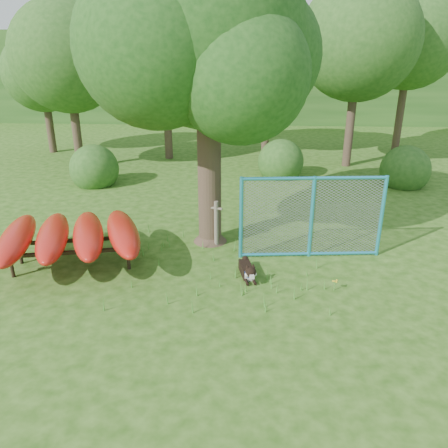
# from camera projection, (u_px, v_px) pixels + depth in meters

# --- Properties ---
(ground) EXTENTS (80.00, 80.00, 0.00)m
(ground) POSITION_uv_depth(u_px,v_px,m) (211.00, 289.00, 9.21)
(ground) COLOR #244C0F
(ground) RESTS_ON ground
(oak_tree) EXTENTS (5.46, 5.03, 7.33)m
(oak_tree) POSITION_uv_depth(u_px,v_px,m) (206.00, 41.00, 9.75)
(oak_tree) COLOR #3A2B1F
(oak_tree) RESTS_ON ground
(wooden_post) EXTENTS (0.33, 0.16, 1.21)m
(wooden_post) POSITION_uv_depth(u_px,v_px,m) (216.00, 223.00, 11.01)
(wooden_post) COLOR #615849
(wooden_post) RESTS_ON ground
(kayak_rack) EXTENTS (3.87, 3.46, 1.01)m
(kayak_rack) POSITION_uv_depth(u_px,v_px,m) (71.00, 236.00, 9.90)
(kayak_rack) COLOR black
(kayak_rack) RESTS_ON ground
(husky_dog) EXTENTS (0.42, 1.05, 0.47)m
(husky_dog) POSITION_uv_depth(u_px,v_px,m) (248.00, 271.00, 9.61)
(husky_dog) COLOR black
(husky_dog) RESTS_ON ground
(fence_section) EXTENTS (3.44, 0.41, 3.35)m
(fence_section) POSITION_uv_depth(u_px,v_px,m) (312.00, 217.00, 10.32)
(fence_section) COLOR #2A99C5
(fence_section) RESTS_ON ground
(wildflower_clump) EXTENTS (0.12, 0.10, 0.25)m
(wildflower_clump) POSITION_uv_depth(u_px,v_px,m) (335.00, 282.00, 9.07)
(wildflower_clump) COLOR #498E2E
(wildflower_clump) RESTS_ON ground
(bg_tree_a) EXTENTS (4.40, 4.40, 6.70)m
(bg_tree_a) POSITION_uv_depth(u_px,v_px,m) (67.00, 56.00, 17.19)
(bg_tree_a) COLOR #3A2B1F
(bg_tree_a) RESTS_ON ground
(bg_tree_b) EXTENTS (5.20, 5.20, 8.22)m
(bg_tree_b) POSITION_uv_depth(u_px,v_px,m) (163.00, 28.00, 18.45)
(bg_tree_b) COLOR #3A2B1F
(bg_tree_b) RESTS_ON ground
(bg_tree_c) EXTENTS (4.00, 4.00, 6.12)m
(bg_tree_c) POSITION_uv_depth(u_px,v_px,m) (268.00, 65.00, 19.69)
(bg_tree_c) COLOR #3A2B1F
(bg_tree_c) RESTS_ON ground
(bg_tree_d) EXTENTS (4.80, 4.80, 7.50)m
(bg_tree_d) POSITION_uv_depth(u_px,v_px,m) (359.00, 40.00, 17.29)
(bg_tree_d) COLOR #3A2B1F
(bg_tree_d) RESTS_ON ground
(bg_tree_e) EXTENTS (4.60, 4.60, 7.55)m
(bg_tree_e) POSITION_uv_depth(u_px,v_px,m) (411.00, 38.00, 19.86)
(bg_tree_e) COLOR #3A2B1F
(bg_tree_e) RESTS_ON ground
(bg_tree_f) EXTENTS (3.60, 3.60, 5.55)m
(bg_tree_f) POSITION_uv_depth(u_px,v_px,m) (42.00, 73.00, 20.39)
(bg_tree_f) COLOR #3A2B1F
(bg_tree_f) RESTS_ON ground
(shrub_left) EXTENTS (1.80, 1.80, 1.80)m
(shrub_left) POSITION_uv_depth(u_px,v_px,m) (96.00, 184.00, 16.44)
(shrub_left) COLOR #24501A
(shrub_left) RESTS_ON ground
(shrub_right) EXTENTS (1.80, 1.80, 1.80)m
(shrub_right) POSITION_uv_depth(u_px,v_px,m) (403.00, 186.00, 16.29)
(shrub_right) COLOR #24501A
(shrub_right) RESTS_ON ground
(shrub_mid) EXTENTS (1.80, 1.80, 1.80)m
(shrub_mid) POSITION_uv_depth(u_px,v_px,m) (280.00, 177.00, 17.46)
(shrub_mid) COLOR #24501A
(shrub_mid) RESTS_ON ground
(wooded_hillside) EXTENTS (80.00, 12.00, 6.00)m
(wooded_hillside) POSITION_uv_depth(u_px,v_px,m) (241.00, 74.00, 34.10)
(wooded_hillside) COLOR #24501A
(wooded_hillside) RESTS_ON ground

